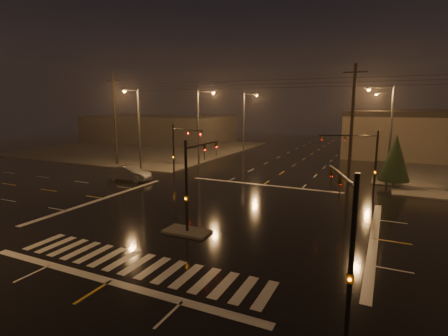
# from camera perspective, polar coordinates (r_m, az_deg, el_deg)

# --- Properties ---
(ground) EXTENTS (140.00, 140.00, 0.00)m
(ground) POSITION_cam_1_polar(r_m,az_deg,el_deg) (26.41, -1.49, -7.69)
(ground) COLOR black
(ground) RESTS_ON ground
(sidewalk_nw) EXTENTS (36.00, 36.00, 0.12)m
(sidewalk_nw) POSITION_cam_1_polar(r_m,az_deg,el_deg) (67.23, -12.94, 3.18)
(sidewalk_nw) COLOR #45423D
(sidewalk_nw) RESTS_ON ground
(median_island) EXTENTS (3.00, 1.60, 0.15)m
(median_island) POSITION_cam_1_polar(r_m,az_deg,el_deg) (23.08, -6.03, -10.27)
(median_island) COLOR #45423D
(median_island) RESTS_ON ground
(crosswalk) EXTENTS (15.00, 2.60, 0.01)m
(crosswalk) POSITION_cam_1_polar(r_m,az_deg,el_deg) (19.36, -13.98, -14.97)
(crosswalk) COLOR beige
(crosswalk) RESTS_ON ground
(stop_bar_near) EXTENTS (16.00, 0.50, 0.01)m
(stop_bar_near) POSITION_cam_1_polar(r_m,az_deg,el_deg) (18.04, -18.16, -17.18)
(stop_bar_near) COLOR beige
(stop_bar_near) RESTS_ON ground
(stop_bar_far) EXTENTS (16.00, 0.50, 0.01)m
(stop_bar_far) POSITION_cam_1_polar(r_m,az_deg,el_deg) (36.21, 6.37, -2.74)
(stop_bar_far) COLOR beige
(stop_bar_far) RESTS_ON ground
(commercial_block) EXTENTS (30.00, 18.00, 5.60)m
(commercial_block) POSITION_cam_1_polar(r_m,az_deg,el_deg) (79.51, -10.52, 6.33)
(commercial_block) COLOR #3D3735
(commercial_block) RESTS_ON ground
(signal_mast_median) EXTENTS (0.25, 4.59, 6.00)m
(signal_mast_median) POSITION_cam_1_polar(r_m,az_deg,el_deg) (22.84, -5.00, -0.87)
(signal_mast_median) COLOR black
(signal_mast_median) RESTS_ON ground
(signal_mast_ne) EXTENTS (4.84, 1.86, 6.00)m
(signal_mast_ne) POSITION_cam_1_polar(r_m,az_deg,el_deg) (32.89, 21.85, 1.95)
(signal_mast_ne) COLOR black
(signal_mast_ne) RESTS_ON ground
(signal_mast_nw) EXTENTS (4.84, 1.86, 6.00)m
(signal_mast_nw) POSITION_cam_1_polar(r_m,az_deg,el_deg) (38.88, -7.33, 3.81)
(signal_mast_nw) COLOR black
(signal_mast_nw) RESTS_ON ground
(signal_mast_se) EXTENTS (1.55, 3.87, 6.00)m
(signal_mast_se) POSITION_cam_1_polar(r_m,az_deg,el_deg) (13.47, 19.41, -9.68)
(signal_mast_se) COLOR black
(signal_mast_se) RESTS_ON ground
(streetlight_1) EXTENTS (2.77, 0.32, 10.00)m
(streetlight_1) POSITION_cam_1_polar(r_m,az_deg,el_deg) (46.31, -3.90, 7.41)
(streetlight_1) COLOR #38383A
(streetlight_1) RESTS_ON ground
(streetlight_2) EXTENTS (2.77, 0.32, 10.00)m
(streetlight_2) POSITION_cam_1_polar(r_m,az_deg,el_deg) (60.78, 3.52, 8.12)
(streetlight_2) COLOR #38383A
(streetlight_2) RESTS_ON ground
(streetlight_3) EXTENTS (2.77, 0.32, 10.00)m
(streetlight_3) POSITION_cam_1_polar(r_m,az_deg,el_deg) (38.48, 25.13, 5.85)
(streetlight_3) COLOR #38383A
(streetlight_3) RESTS_ON ground
(streetlight_4) EXTENTS (2.77, 0.32, 10.00)m
(streetlight_4) POSITION_cam_1_polar(r_m,az_deg,el_deg) (58.46, 25.29, 7.06)
(streetlight_4) COLOR #38383A
(streetlight_4) RESTS_ON ground
(streetlight_5) EXTENTS (0.32, 2.77, 10.00)m
(streetlight_5) POSITION_cam_1_polar(r_m,az_deg,el_deg) (43.36, -13.96, 6.93)
(streetlight_5) COLOR #38383A
(streetlight_5) RESTS_ON ground
(utility_pole_0) EXTENTS (2.20, 0.32, 12.00)m
(utility_pole_0) POSITION_cam_1_polar(r_m,az_deg,el_deg) (49.39, -17.36, 7.53)
(utility_pole_0) COLOR black
(utility_pole_0) RESTS_ON ground
(utility_pole_1) EXTENTS (2.20, 0.32, 12.00)m
(utility_pole_1) POSITION_cam_1_polar(r_m,az_deg,el_deg) (36.62, 20.14, 6.53)
(utility_pole_1) COLOR black
(utility_pole_1) RESTS_ON ground
(conifer_0) EXTENTS (2.94, 2.94, 5.29)m
(conifer_0) POSITION_cam_1_polar(r_m,az_deg,el_deg) (38.27, 26.15, 1.51)
(conifer_0) COLOR black
(conifer_0) RESTS_ON ground
(car_crossing) EXTENTS (4.94, 2.02, 1.59)m
(car_crossing) POSITION_cam_1_polar(r_m,az_deg,el_deg) (39.23, -15.22, -0.85)
(car_crossing) COLOR slate
(car_crossing) RESTS_ON ground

